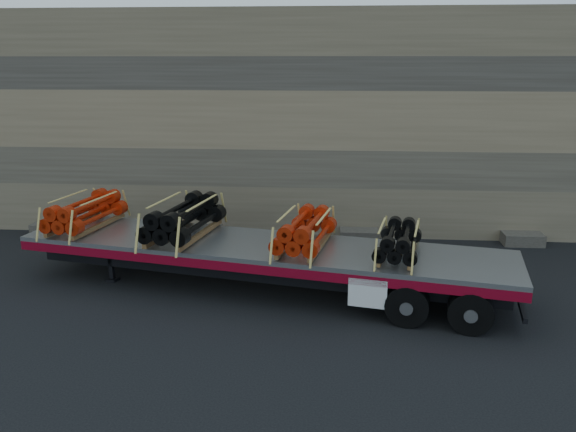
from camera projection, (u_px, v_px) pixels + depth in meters
name	position (u px, v px, depth m)	size (l,w,h in m)	color
ground	(283.00, 300.00, 13.31)	(120.00, 120.00, 0.00)	black
rock_wall	(299.00, 122.00, 18.61)	(44.00, 3.00, 7.00)	#7A6B54
trailer	(261.00, 267.00, 13.77)	(12.01, 2.31, 1.20)	#9A9DA1
bundle_front	(85.00, 213.00, 14.77)	(1.14, 2.27, 0.81)	red
bundle_midfront	(184.00, 220.00, 14.01)	(1.25, 2.50, 0.89)	black
bundle_midrear	(305.00, 232.00, 13.21)	(1.10, 2.20, 0.78)	red
bundle_rear	(398.00, 242.00, 12.66)	(0.94, 1.88, 0.67)	black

